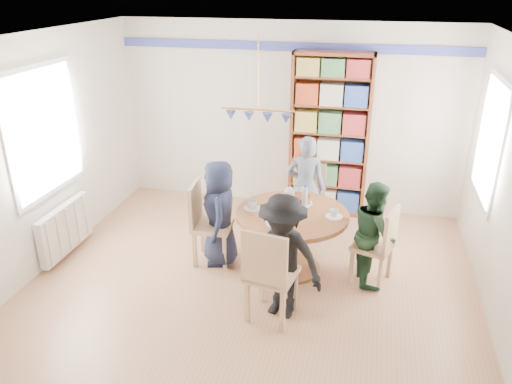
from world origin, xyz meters
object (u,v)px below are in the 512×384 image
(person_left, at_px, (220,213))
(person_right, at_px, (374,233))
(bookshelf, at_px, (330,137))
(chair_far, at_px, (308,196))
(chair_near, at_px, (269,272))
(dining_table, at_px, (292,228))
(chair_right, at_px, (380,242))
(person_far, at_px, (305,187))
(chair_left, at_px, (206,219))
(radiator, at_px, (65,229))
(person_near, at_px, (282,257))

(person_left, xyz_separation_m, person_right, (1.80, 0.01, -0.05))
(person_right, relative_size, bookshelf, 0.52)
(chair_far, relative_size, chair_near, 0.92)
(dining_table, height_order, chair_near, chair_near)
(chair_right, xyz_separation_m, person_far, (-0.98, 0.93, 0.19))
(chair_left, relative_size, bookshelf, 0.44)
(chair_near, bearing_deg, person_right, 45.93)
(radiator, xyz_separation_m, chair_far, (2.85, 1.28, 0.19))
(chair_right, distance_m, person_left, 1.88)
(radiator, xyz_separation_m, bookshelf, (3.03, 2.04, 0.79))
(chair_near, height_order, person_far, person_far)
(person_far, distance_m, bookshelf, 0.98)
(chair_right, distance_m, person_far, 1.36)
(person_near, bearing_deg, bookshelf, 100.81)
(bookshelf, bearing_deg, person_right, -68.18)
(chair_far, bearing_deg, person_far, -105.52)
(chair_far, bearing_deg, person_right, -48.20)
(radiator, height_order, person_far, person_far)
(radiator, height_order, chair_far, chair_far)
(person_left, relative_size, person_near, 0.97)
(person_left, bearing_deg, person_far, 118.76)
(dining_table, relative_size, chair_left, 1.28)
(radiator, distance_m, chair_left, 1.79)
(dining_table, distance_m, person_near, 0.87)
(chair_right, height_order, chair_far, chair_far)
(chair_right, distance_m, chair_far, 1.40)
(chair_left, height_order, chair_right, chair_left)
(chair_left, height_order, person_left, person_left)
(dining_table, xyz_separation_m, chair_left, (-1.04, -0.03, 0.00))
(dining_table, xyz_separation_m, chair_near, (-0.06, -1.02, 0.02))
(person_right, bearing_deg, bookshelf, 9.36)
(chair_near, relative_size, person_near, 0.79)
(person_right, height_order, person_far, person_far)
(bookshelf, bearing_deg, chair_far, -103.18)
(radiator, xyz_separation_m, person_left, (1.93, 0.28, 0.30))
(chair_right, xyz_separation_m, person_near, (-0.95, -0.83, 0.16))
(person_left, bearing_deg, bookshelf, 131.43)
(chair_right, xyz_separation_m, chair_far, (-0.95, 1.02, 0.02))
(chair_far, relative_size, person_far, 0.70)
(person_right, height_order, person_near, person_near)
(chair_right, relative_size, person_left, 0.71)
(chair_far, height_order, person_left, person_left)
(dining_table, distance_m, chair_far, 0.98)
(chair_right, height_order, bookshelf, bookshelf)
(chair_left, distance_m, bookshelf, 2.26)
(radiator, height_order, chair_left, chair_left)
(person_near, bearing_deg, chair_near, -108.91)
(person_left, bearing_deg, chair_left, -100.02)
(person_near, xyz_separation_m, bookshelf, (0.18, 2.61, 0.47))
(chair_left, xyz_separation_m, chair_far, (1.09, 1.02, -0.02))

